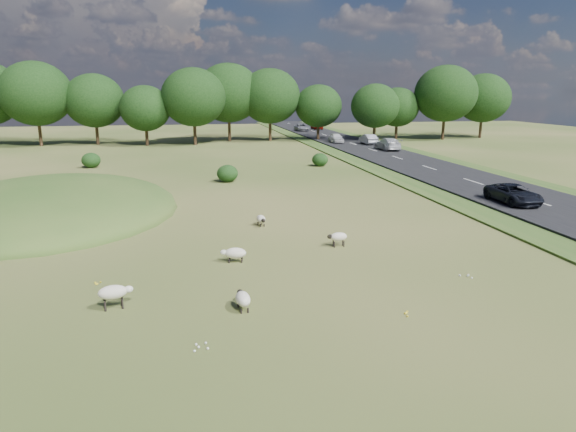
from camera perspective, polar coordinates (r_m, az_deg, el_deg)
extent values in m
plane|color=#2F5119|center=(43.09, -6.69, 3.54)|extent=(160.00, 160.00, 0.00)
ellipsoid|color=#33561E|center=(36.24, -24.92, 0.41)|extent=(16.00, 20.00, 4.00)
cube|color=black|center=(57.66, 12.81, 5.98)|extent=(8.00, 150.00, 0.25)
cylinder|color=black|center=(80.65, -25.85, 8.49)|extent=(0.44, 0.44, 4.18)
ellipsoid|color=black|center=(80.47, -26.24, 12.10)|extent=(9.75, 9.75, 8.78)
cylinder|color=black|center=(79.80, -20.45, 8.74)|extent=(0.44, 0.44, 3.61)
ellipsoid|color=black|center=(79.61, -20.72, 11.89)|extent=(8.41, 8.41, 7.57)
cylinder|color=black|center=(76.19, -15.42, 8.69)|extent=(0.44, 0.44, 3.02)
ellipsoid|color=black|center=(75.99, -15.60, 11.45)|extent=(7.04, 7.04, 6.34)
cylinder|color=black|center=(75.51, -10.31, 9.25)|extent=(0.44, 0.44, 3.90)
ellipsoid|color=black|center=(75.30, -10.47, 12.86)|extent=(9.09, 9.09, 8.18)
cylinder|color=black|center=(80.64, -6.53, 9.76)|extent=(0.44, 0.44, 4.22)
ellipsoid|color=black|center=(80.46, -6.63, 13.43)|extent=(9.85, 9.85, 8.86)
cylinder|color=black|center=(80.44, -2.00, 9.73)|extent=(0.44, 0.44, 3.94)
ellipsoid|color=black|center=(80.25, -2.03, 13.17)|extent=(9.20, 9.20, 8.28)
cylinder|color=black|center=(81.05, 3.36, 9.44)|extent=(0.44, 0.44, 3.09)
ellipsoid|color=black|center=(80.85, 3.40, 12.11)|extent=(7.20, 7.20, 6.48)
cylinder|color=black|center=(80.02, 9.56, 9.24)|extent=(0.44, 0.44, 3.12)
ellipsoid|color=black|center=(79.83, 9.67, 11.97)|extent=(7.29, 7.29, 6.56)
cylinder|color=black|center=(85.43, 11.94, 9.34)|extent=(0.44, 0.44, 2.93)
ellipsoid|color=black|center=(85.25, 12.06, 11.74)|extent=(6.84, 6.84, 6.16)
cylinder|color=black|center=(86.27, 16.88, 9.50)|extent=(0.44, 0.44, 4.16)
ellipsoid|color=black|center=(86.10, 17.12, 12.87)|extent=(9.71, 9.71, 8.74)
cylinder|color=black|center=(91.75, 20.62, 9.30)|extent=(0.44, 0.44, 3.74)
ellipsoid|color=black|center=(91.59, 20.86, 12.15)|extent=(8.72, 8.72, 7.84)
ellipsoid|color=black|center=(44.05, -6.75, 4.73)|extent=(1.79, 1.79, 1.47)
ellipsoid|color=black|center=(53.19, 3.57, 6.27)|extent=(1.65, 1.65, 1.35)
ellipsoid|color=black|center=(55.65, -21.04, 5.80)|extent=(1.86, 1.86, 1.52)
ellipsoid|color=beige|center=(19.33, -18.90, -8.03)|extent=(1.08, 0.71, 0.51)
ellipsoid|color=silver|center=(19.34, -17.30, -7.78)|extent=(0.37, 0.30, 0.26)
cylinder|color=black|center=(19.62, -17.96, -9.01)|extent=(0.07, 0.07, 0.37)
cylinder|color=black|center=(19.39, -17.91, -9.29)|extent=(0.07, 0.07, 0.37)
cylinder|color=black|center=(19.61, -19.69, -9.17)|extent=(0.07, 0.07, 0.37)
cylinder|color=black|center=(19.37, -19.65, -9.45)|extent=(0.07, 0.07, 0.37)
ellipsoid|color=beige|center=(29.47, -3.03, -0.34)|extent=(0.58, 0.94, 0.45)
ellipsoid|color=black|center=(29.02, -2.77, -0.50)|extent=(0.25, 0.31, 0.23)
cylinder|color=black|center=(29.34, -2.67, -1.03)|extent=(0.06, 0.06, 0.17)
cylinder|color=black|center=(29.28, -3.09, -1.06)|extent=(0.06, 0.06, 0.17)
cylinder|color=black|center=(29.82, -2.95, -0.79)|extent=(0.06, 0.06, 0.17)
cylinder|color=black|center=(29.76, -3.36, -0.82)|extent=(0.06, 0.06, 0.17)
ellipsoid|color=beige|center=(25.55, 5.66, -2.30)|extent=(0.84, 0.45, 0.43)
ellipsoid|color=black|center=(25.42, 4.67, -2.29)|extent=(0.27, 0.21, 0.22)
cylinder|color=black|center=(25.49, 5.18, -3.19)|extent=(0.06, 0.06, 0.31)
cylinder|color=black|center=(25.68, 5.04, -3.06)|extent=(0.06, 0.06, 0.31)
cylinder|color=black|center=(25.63, 6.23, -3.12)|extent=(0.06, 0.06, 0.31)
cylinder|color=black|center=(25.82, 6.09, -2.99)|extent=(0.06, 0.06, 0.31)
ellipsoid|color=beige|center=(23.30, -5.86, -4.12)|extent=(1.05, 0.68, 0.50)
ellipsoid|color=silver|center=(23.34, -7.16, -4.04)|extent=(0.35, 0.29, 0.25)
cylinder|color=black|center=(23.32, -6.56, -5.01)|extent=(0.07, 0.07, 0.18)
cylinder|color=black|center=(23.55, -6.51, -4.82)|extent=(0.07, 0.07, 0.18)
cylinder|color=black|center=(23.27, -5.17, -5.01)|extent=(0.07, 0.07, 0.18)
cylinder|color=black|center=(23.50, -5.13, -4.82)|extent=(0.07, 0.07, 0.18)
ellipsoid|color=beige|center=(18.35, -5.04, -9.16)|extent=(0.59, 0.99, 0.49)
ellipsoid|color=black|center=(18.81, -5.35, -8.48)|extent=(0.26, 0.33, 0.24)
cylinder|color=black|center=(18.71, -5.54, -9.81)|extent=(0.07, 0.07, 0.18)
cylinder|color=black|center=(18.75, -4.82, -9.74)|extent=(0.07, 0.07, 0.18)
cylinder|color=black|center=(18.22, -5.21, -10.49)|extent=(0.07, 0.07, 0.18)
cylinder|color=black|center=(18.26, -4.47, -10.41)|extent=(0.07, 0.07, 0.18)
imported|color=#9A9CA1|center=(98.20, 1.54, 9.83)|extent=(2.15, 4.66, 1.29)
imported|color=maroon|center=(102.33, 3.24, 9.96)|extent=(1.77, 4.34, 1.26)
imported|color=white|center=(75.86, 5.36, 8.64)|extent=(1.58, 3.94, 1.34)
imported|color=#ABADB3|center=(74.00, 8.91, 8.44)|extent=(1.48, 4.24, 1.40)
imported|color=silver|center=(67.24, 11.01, 7.88)|extent=(2.11, 5.20, 1.51)
imported|color=black|center=(37.44, 23.77, 2.28)|extent=(2.06, 4.47, 1.24)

